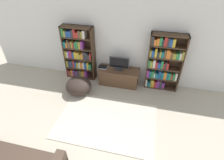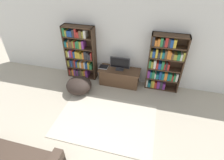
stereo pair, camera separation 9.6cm
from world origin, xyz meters
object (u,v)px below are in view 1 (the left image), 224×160
Objects in this scene: bookshelf_right at (163,63)px; tv_stand at (119,77)px; bookshelf_left at (79,54)px; beanbag_ottoman at (79,86)px; television at (119,63)px; laptop at (103,67)px.

bookshelf_right is 1.41m from tv_stand.
bookshelf_left is 1.00× the size of bookshelf_right.
bookshelf_left reaches higher than beanbag_ottoman.
bookshelf_right is 2.89× the size of television.
bookshelf_left reaches higher than television.
bookshelf_left is at bearing 174.33° from television.
beanbag_ottoman is at bearing -128.24° from laptop.
beanbag_ottoman is at bearing -72.57° from bookshelf_left.
television reaches higher than beanbag_ottoman.
beanbag_ottoman is at bearing -146.99° from television.
laptop is (0.83, -0.12, -0.31)m from bookshelf_left.
bookshelf_right is (2.62, 0.00, 0.01)m from bookshelf_left.
bookshelf_left is 6.17× the size of laptop.
television is at bearing 90.00° from tv_stand.
bookshelf_right is 6.17× the size of laptop.
bookshelf_left is at bearing -179.98° from bookshelf_right.
laptop is at bearing 178.79° from tv_stand.
television is (1.35, -0.13, -0.10)m from bookshelf_left.
laptop is (-1.79, -0.13, -0.32)m from bookshelf_right.
beanbag_ottoman is at bearing -160.38° from bookshelf_right.
television is at bearing -173.94° from bookshelf_right.
television is 0.56m from laptop.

